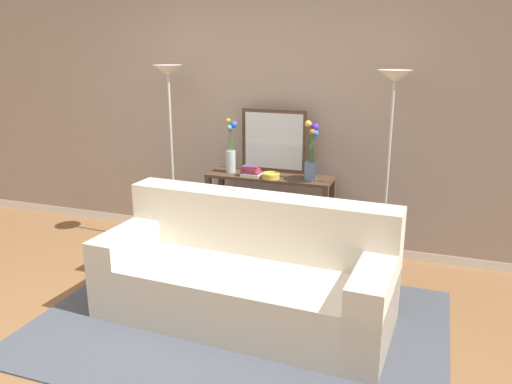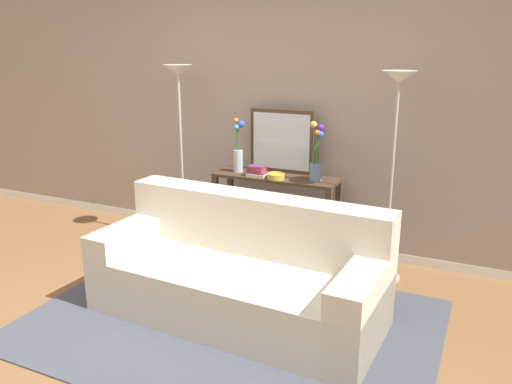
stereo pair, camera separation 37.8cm
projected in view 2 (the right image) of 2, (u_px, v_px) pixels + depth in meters
ground_plane at (132, 342)px, 3.56m from camera, size 16.00×16.00×0.02m
back_wall at (263, 103)px, 5.08m from camera, size 12.00×0.15×2.84m
area_rug at (230, 323)px, 3.78m from camera, size 2.91×2.06×0.01m
couch at (240, 276)px, 3.83m from camera, size 2.17×0.98×0.88m
console_table at (276, 201)px, 4.88m from camera, size 1.18×0.36×0.79m
floor_lamp_left at (179, 105)px, 4.96m from camera, size 0.28×0.28×1.79m
floor_lamp_right at (396, 119)px, 4.12m from camera, size 0.28×0.28×1.78m
wall_mirror at (281, 141)px, 4.87m from camera, size 0.64×0.02×0.60m
vase_tall_flowers at (238, 152)px, 4.91m from camera, size 0.12×0.10×0.51m
vase_short_flowers at (316, 159)px, 4.58m from camera, size 0.13×0.12×0.54m
fruit_bowl at (276, 176)px, 4.69m from camera, size 0.16×0.16×0.05m
book_stack at (257, 172)px, 4.79m from camera, size 0.20×0.14×0.10m
book_row_under_console at (245, 243)px, 5.15m from camera, size 0.30×0.17×0.13m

